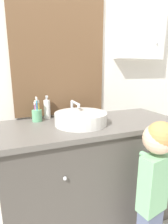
# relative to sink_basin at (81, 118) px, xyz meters

# --- Properties ---
(wall_back) EXTENTS (3.20, 0.18, 2.50)m
(wall_back) POSITION_rel_sink_basin_xyz_m (0.14, 0.33, 0.36)
(wall_back) COLOR silver
(wall_back) RESTS_ON ground_plane
(vanity_counter) EXTENTS (1.40, 0.60, 0.88)m
(vanity_counter) POSITION_rel_sink_basin_xyz_m (0.11, 0.01, -0.48)
(vanity_counter) COLOR #4C4742
(vanity_counter) RESTS_ON ground_plane
(sink_basin) EXTENTS (0.39, 0.44, 0.15)m
(sink_basin) POSITION_rel_sink_basin_xyz_m (0.00, 0.00, 0.00)
(sink_basin) COLOR silver
(sink_basin) RESTS_ON vanity_counter
(toothbrush_holder) EXTENTS (0.08, 0.08, 0.20)m
(toothbrush_holder) POSITION_rel_sink_basin_xyz_m (-0.30, 0.19, 0.01)
(toothbrush_holder) COLOR #66B27F
(toothbrush_holder) RESTS_ON vanity_counter
(soap_dispenser) EXTENTS (0.05, 0.05, 0.20)m
(soap_dispenser) POSITION_rel_sink_basin_xyz_m (-0.21, 0.25, 0.04)
(soap_dispenser) COLOR white
(soap_dispenser) RESTS_ON vanity_counter
(child_figure) EXTENTS (0.21, 0.48, 0.98)m
(child_figure) POSITION_rel_sink_basin_xyz_m (0.34, -0.44, -0.29)
(child_figure) COLOR slate
(child_figure) RESTS_ON ground_plane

